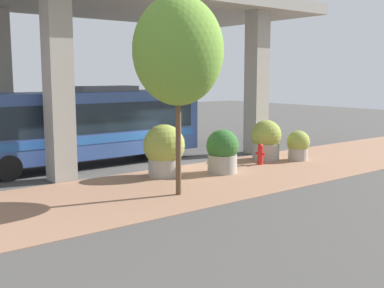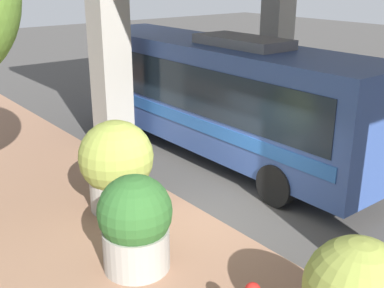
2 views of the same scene
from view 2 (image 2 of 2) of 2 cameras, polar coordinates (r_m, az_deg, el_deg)
name	(u,v)px [view 2 (image 2 of 2)]	position (r m, az deg, el deg)	size (l,w,h in m)	color
ground_plane	(217,220)	(10.62, 2.95, -8.94)	(80.00, 80.00, 0.00)	#474442
sidewalk_strip	(92,269)	(9.19, -11.73, -14.31)	(6.00, 40.00, 0.02)	#936B51
bus	(215,90)	(13.83, 2.69, 6.41)	(2.54, 10.71, 3.51)	#334C8C
planter_front	(117,165)	(10.77, -8.91, -2.48)	(1.65, 1.65, 2.08)	#9E998E
planter_middle	(136,224)	(8.66, -6.71, -9.38)	(1.33, 1.33, 1.81)	#9E998E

